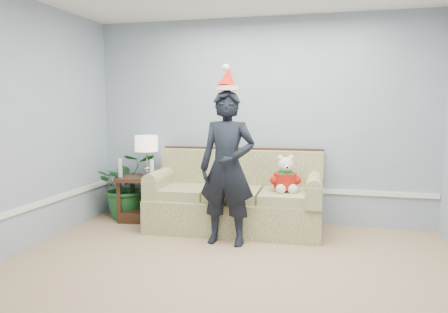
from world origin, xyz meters
name	(u,v)px	position (x,y,z in m)	size (l,w,h in m)	color
room_shell	(205,131)	(0.00, 0.00, 1.35)	(4.54, 5.04, 2.74)	tan
wainscot_trim	(135,204)	(-1.18, 1.18, 0.45)	(4.49, 4.99, 0.06)	white
sofa	(236,201)	(-0.22, 2.05, 0.35)	(2.17, 0.99, 1.00)	#505B2B
side_table	(143,203)	(-1.53, 2.14, 0.23)	(0.70, 0.61, 0.60)	#3B2215
table_lamp	(146,145)	(-1.49, 2.19, 1.02)	(0.31, 0.31, 0.55)	silver
candle_pair	(136,169)	(-1.57, 2.02, 0.72)	(0.52, 0.06, 0.24)	silver
houseplant	(128,185)	(-1.80, 2.23, 0.45)	(0.82, 0.71, 0.91)	#1A5425
man	(227,168)	(-0.18, 1.43, 0.86)	(0.63, 0.41, 1.72)	black
santa_hat	(228,79)	(-0.18, 1.45, 1.84)	(0.29, 0.31, 0.29)	white
teddy_bear	(285,178)	(0.41, 1.94, 0.69)	(0.34, 0.35, 0.45)	white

